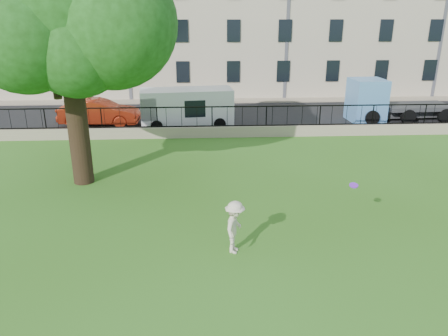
{
  "coord_description": "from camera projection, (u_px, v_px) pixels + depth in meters",
  "views": [
    {
      "loc": [
        -0.6,
        -11.44,
        6.67
      ],
      "look_at": [
        0.2,
        3.5,
        1.24
      ],
      "focal_mm": 35.0,
      "sensor_mm": 36.0,
      "label": 1
    }
  ],
  "objects": [
    {
      "name": "blue_truck",
      "position": [
        399.0,
        100.0,
        27.65
      ],
      "size": [
        6.39,
        2.57,
        2.63
      ],
      "primitive_type": "cube",
      "rotation": [
        0.0,
        0.0,
        0.05
      ],
      "color": "#5E9ADE",
      "rests_on": "street"
    },
    {
      "name": "red_sedan",
      "position": [
        100.0,
        112.0,
        26.53
      ],
      "size": [
        4.89,
        1.91,
        1.58
      ],
      "primitive_type": "imported",
      "rotation": [
        0.0,
        0.0,
        1.52
      ],
      "color": "#A42B14",
      "rests_on": "street"
    },
    {
      "name": "tree",
      "position": [
        61.0,
        5.0,
        15.69
      ],
      "size": [
        8.2,
        6.4,
        10.24
      ],
      "color": "black",
      "rests_on": "ground"
    },
    {
      "name": "sidewalk",
      "position": [
        209.0,
        101.0,
        33.58
      ],
      "size": [
        60.0,
        1.4,
        0.12
      ],
      "primitive_type": "cube",
      "color": "gray",
      "rests_on": "ground"
    },
    {
      "name": "retaining_wall",
      "position": [
        212.0,
        132.0,
        24.21
      ],
      "size": [
        50.0,
        0.4,
        0.6
      ],
      "primitive_type": "cube",
      "color": "gray",
      "rests_on": "ground"
    },
    {
      "name": "ground",
      "position": [
        224.0,
        247.0,
        13.05
      ],
      "size": [
        120.0,
        120.0,
        0.0
      ],
      "primitive_type": "plane",
      "color": "#315F16",
      "rests_on": "ground"
    },
    {
      "name": "white_van",
      "position": [
        187.0,
        108.0,
        26.1
      ],
      "size": [
        5.6,
        2.67,
        2.27
      ],
      "primitive_type": "cube",
      "rotation": [
        0.0,
        0.0,
        0.11
      ],
      "color": "silver",
      "rests_on": "street"
    },
    {
      "name": "man",
      "position": [
        235.0,
        227.0,
        12.52
      ],
      "size": [
        0.88,
        1.16,
        1.59
      ],
      "primitive_type": "imported",
      "rotation": [
        0.0,
        0.0,
        1.26
      ],
      "color": "beige",
      "rests_on": "ground"
    },
    {
      "name": "frisbee",
      "position": [
        354.0,
        185.0,
        13.26
      ],
      "size": [
        0.36,
        0.36,
        0.12
      ],
      "primitive_type": "cylinder",
      "rotation": [
        0.21,
        -0.14,
        0.43
      ],
      "color": "purple"
    },
    {
      "name": "building_row",
      "position": [
        206.0,
        7.0,
        36.55
      ],
      "size": [
        56.4,
        10.4,
        13.8
      ],
      "color": "#AFA58B",
      "rests_on": "ground"
    },
    {
      "name": "street",
      "position": [
        210.0,
        117.0,
        28.72
      ],
      "size": [
        60.0,
        9.0,
        0.01
      ],
      "primitive_type": "cube",
      "color": "black",
      "rests_on": "ground"
    },
    {
      "name": "iron_railing",
      "position": [
        212.0,
        117.0,
        23.91
      ],
      "size": [
        50.0,
        0.05,
        1.13
      ],
      "color": "black",
      "rests_on": "retaining_wall"
    }
  ]
}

